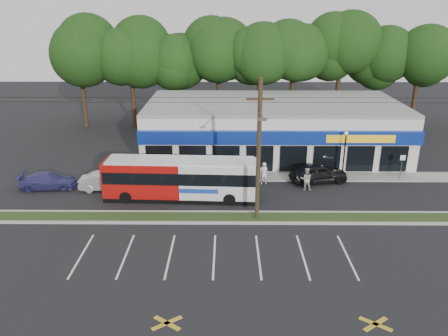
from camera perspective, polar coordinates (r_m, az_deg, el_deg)
ground at (r=30.54m, az=-1.26°, el=-7.43°), size 120.00×120.00×0.00m
grass_strip at (r=31.40m, az=-1.21°, el=-6.48°), size 40.00×1.60×0.12m
curb_south at (r=30.64m, az=-1.26°, el=-7.18°), size 40.00×0.25×0.14m
curb_north at (r=32.16m, az=-1.17°, el=-5.77°), size 40.00×0.25×0.14m
sidewalk at (r=38.91m, az=6.49°, el=-1.11°), size 32.00×2.20×0.10m
strip_mall at (r=44.68m, az=6.38°, el=5.28°), size 25.00×12.55×5.30m
utility_pole at (r=29.34m, az=4.25°, el=2.81°), size 50.00×2.77×10.00m
lamp_post at (r=38.96m, az=15.49°, el=2.37°), size 0.30×0.30×4.25m
sign_post at (r=40.68m, az=22.23°, el=0.67°), size 0.45×0.10×2.23m
tree_line at (r=53.38m, az=3.90°, el=14.15°), size 46.76×6.76×11.83m
metrobus at (r=34.09m, az=-5.61°, el=-1.29°), size 12.05×3.03×3.21m
car_dark at (r=38.17m, az=12.23°, el=-0.64°), size 5.19×2.92×1.67m
car_silver at (r=37.13m, az=-15.03°, el=-1.67°), size 4.50×1.79×1.46m
car_blue at (r=38.96m, az=-21.98°, el=-1.54°), size 4.77×2.27×1.34m
pedestrian_a at (r=36.98m, az=5.22°, el=-0.69°), size 0.73×0.50×1.96m
pedestrian_b at (r=36.35m, az=10.67°, el=-1.42°), size 0.97×0.78×1.90m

